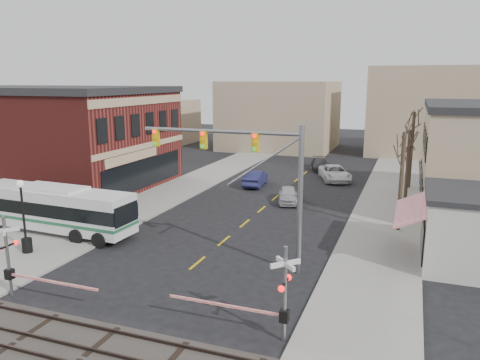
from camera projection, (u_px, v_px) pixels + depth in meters
name	position (u px, v px, depth m)	size (l,w,h in m)	color
ground	(181.00, 277.00, 24.83)	(160.00, 160.00, 0.00)	black
sidewalk_west	(189.00, 184.00, 46.38)	(5.00, 60.00, 0.12)	gray
sidewalk_east	(389.00, 201.00, 39.93)	(5.00, 60.00, 0.12)	gray
ballast_strip	(82.00, 358.00, 17.49)	(160.00, 5.00, 0.06)	#332D28
rail_tracks	(82.00, 356.00, 17.47)	(160.00, 3.91, 0.14)	#2D231E
brick_building	(16.00, 134.00, 47.65)	(30.40, 15.40, 9.60)	maroon
tree_east_a	(401.00, 182.00, 31.53)	(0.28, 0.28, 6.75)	#382B21
tree_east_b	(407.00, 170.00, 36.98)	(0.28, 0.28, 6.30)	#382B21
tree_east_c	(411.00, 150.00, 44.15)	(0.28, 0.28, 7.20)	#382B21
transit_bus	(54.00, 208.00, 31.64)	(11.97, 3.07, 3.06)	silver
traffic_signal_mast	(253.00, 166.00, 25.06)	(9.30, 0.30, 8.00)	gray
rr_crossing_west	(15.00, 258.00, 22.14)	(5.60, 1.36, 4.00)	gray
rr_crossing_east	(274.00, 294.00, 18.44)	(5.60, 1.36, 4.00)	gray
street_lamp	(22.00, 200.00, 27.78)	(0.44, 0.44, 4.33)	black
trash_bin	(27.00, 245.00, 27.95)	(0.60, 0.60, 0.86)	black
car_a	(288.00, 195.00, 39.62)	(1.60, 3.98, 1.36)	#A7A7AC
car_b	(255.00, 178.00, 45.94)	(1.64, 4.70, 1.55)	#1C1F48
car_c	(335.00, 173.00, 48.36)	(2.59, 5.61, 1.56)	silver
car_d	(320.00, 164.00, 54.01)	(1.87, 4.60, 1.33)	#36363A
pedestrian_near	(104.00, 222.00, 31.04)	(0.64, 0.42, 1.74)	#514340
pedestrian_far	(105.00, 209.00, 34.53)	(0.77, 0.60, 1.58)	#323D58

